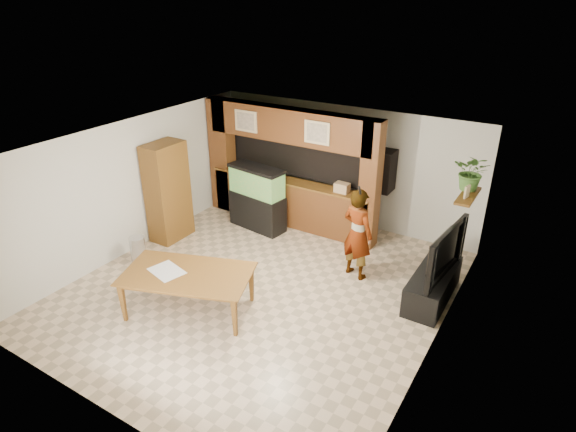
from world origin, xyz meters
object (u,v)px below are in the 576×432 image
Objects in this scene: pantry_cabinet at (168,192)px; television at (438,250)px; person at (358,234)px; dining_table at (188,293)px; aquarium at (257,199)px.

pantry_cabinet is 5.39m from television.
pantry_cabinet reaches higher than person.
dining_table is (-3.26, -2.43, -0.59)m from television.
pantry_cabinet reaches higher than television.
television is 4.11m from dining_table.
dining_table is at bearing -67.82° from aquarium.
person is 3.09m from dining_table.
person is (3.93, 0.64, -0.18)m from pantry_cabinet.
person is 0.84× the size of dining_table.
pantry_cabinet is 1.88m from aquarium.
television is at bearing 6.76° from pantry_cabinet.
dining_table is at bearing 132.72° from television.
pantry_cabinet is at bearing 119.64° from dining_table.
television is 1.42m from person.
dining_table is (-1.84, -2.44, -0.49)m from person.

